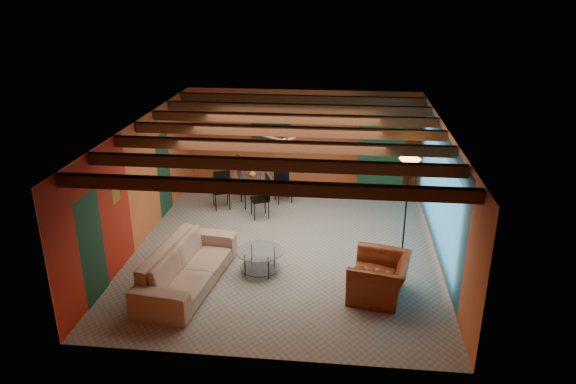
# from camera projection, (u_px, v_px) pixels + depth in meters

# --- Properties ---
(room) EXTENTS (6.52, 8.01, 2.71)m
(room) POSITION_uv_depth(u_px,v_px,m) (288.00, 140.00, 11.30)
(room) COLOR gray
(room) RESTS_ON ground
(sofa) EXTENTS (1.42, 2.85, 0.80)m
(sofa) POSITION_uv_depth(u_px,v_px,m) (188.00, 266.00, 10.26)
(sofa) COLOR #9A7863
(sofa) RESTS_ON ground
(armchair) EXTENTS (1.25, 1.37, 0.77)m
(armchair) POSITION_uv_depth(u_px,v_px,m) (379.00, 277.00, 9.90)
(armchair) COLOR maroon
(armchair) RESTS_ON ground
(coffee_table) EXTENTS (1.05, 1.05, 0.49)m
(coffee_table) POSITION_uv_depth(u_px,v_px,m) (260.00, 261.00, 10.77)
(coffee_table) COLOR white
(coffee_table) RESTS_ON ground
(dining_table) EXTENTS (2.73, 2.73, 1.09)m
(dining_table) POSITION_uv_depth(u_px,v_px,m) (253.00, 185.00, 13.94)
(dining_table) COLOR white
(dining_table) RESTS_ON ground
(armoire) EXTENTS (1.26, 0.69, 2.13)m
(armoire) POSITION_uv_depth(u_px,v_px,m) (381.00, 152.00, 14.88)
(armoire) COLOR maroon
(armoire) RESTS_ON ground
(floor_lamp) EXTENTS (0.47, 0.47, 2.14)m
(floor_lamp) POSITION_uv_depth(u_px,v_px,m) (406.00, 207.00, 11.23)
(floor_lamp) COLOR black
(floor_lamp) RESTS_ON ground
(ceiling_fan) EXTENTS (1.50, 1.50, 0.44)m
(ceiling_fan) POSITION_uv_depth(u_px,v_px,m) (287.00, 141.00, 11.20)
(ceiling_fan) COLOR #472614
(ceiling_fan) RESTS_ON ceiling
(painting) EXTENTS (1.05, 0.03, 0.65)m
(painting) POSITION_uv_depth(u_px,v_px,m) (271.00, 126.00, 15.22)
(painting) COLOR black
(painting) RESTS_ON wall_back
(potted_plant) EXTENTS (0.42, 0.38, 0.44)m
(potted_plant) POSITION_uv_depth(u_px,v_px,m) (384.00, 106.00, 14.41)
(potted_plant) COLOR #26661E
(potted_plant) RESTS_ON armoire
(vase) EXTENTS (0.21, 0.21, 0.18)m
(vase) POSITION_uv_depth(u_px,v_px,m) (252.00, 162.00, 13.70)
(vase) COLOR orange
(vase) RESTS_ON dining_table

